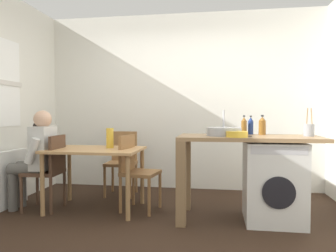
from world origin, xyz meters
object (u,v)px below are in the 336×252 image
object	(u,v)px
chair_person_seat	(49,168)
seated_person	(36,154)
utensil_crock	(309,130)
dining_table	(95,157)
chair_spare_by_wall	(122,159)
bottle_clear_small	(262,126)
chair_opposite	(135,168)
washing_machine	(273,182)
vase	(110,138)
bottle_squat_brown	(251,126)
mixing_bowl	(237,134)
bottle_tall_green	(244,126)

from	to	relation	value
chair_person_seat	seated_person	world-z (taller)	seated_person
utensil_crock	dining_table	bearing A→B (deg)	178.44
chair_spare_by_wall	bottle_clear_small	xyz separation A→B (m)	(1.86, -0.67, 0.51)
chair_opposite	washing_machine	world-z (taller)	chair_opposite
chair_opposite	bottle_clear_small	size ratio (longest dim) A/B	3.99
chair_opposite	bottle_clear_small	bearing A→B (deg)	101.20
bottle_clear_small	vase	world-z (taller)	bottle_clear_small
utensil_crock	chair_opposite	bearing A→B (deg)	176.21
vase	utensil_crock	bearing A→B (deg)	-4.19
bottle_squat_brown	bottle_clear_small	bearing A→B (deg)	-22.78
chair_opposite	washing_machine	xyz separation A→B (m)	(1.57, -0.18, -0.08)
washing_machine	chair_person_seat	bearing A→B (deg)	179.51
chair_spare_by_wall	dining_table	bearing A→B (deg)	81.60
chair_opposite	utensil_crock	size ratio (longest dim) A/B	3.00
chair_opposite	utensil_crock	bearing A→B (deg)	95.81
bottle_squat_brown	bottle_clear_small	size ratio (longest dim) A/B	0.97
bottle_clear_small	dining_table	bearing A→B (deg)	-176.96
utensil_crock	vase	distance (m)	2.28
utensil_crock	mixing_bowl	bearing A→B (deg)	-161.93
mixing_bowl	vase	world-z (taller)	vase
chair_opposite	mixing_bowl	size ratio (longest dim) A/B	4.06
chair_person_seat	chair_opposite	size ratio (longest dim) A/B	1.00
chair_opposite	bottle_squat_brown	bearing A→B (deg)	103.51
bottle_squat_brown	vase	distance (m)	1.70
bottle_clear_small	vase	bearing A→B (deg)	-179.87
seated_person	mixing_bowl	distance (m)	2.38
dining_table	vase	size ratio (longest dim) A/B	4.52
seated_person	chair_person_seat	bearing A→B (deg)	-90.00
dining_table	vase	xyz separation A→B (m)	(0.15, 0.10, 0.22)
chair_opposite	mixing_bowl	xyz separation A→B (m)	(1.18, -0.38, 0.45)
washing_machine	bottle_squat_brown	bearing A→B (deg)	127.85
bottle_tall_green	vase	bearing A→B (deg)	179.55
bottle_tall_green	mixing_bowl	distance (m)	0.42
bottle_tall_green	chair_person_seat	bearing A→B (deg)	-175.44
mixing_bowl	utensil_crock	bearing A→B (deg)	18.07
bottle_squat_brown	vase	world-z (taller)	bottle_squat_brown
chair_person_seat	chair_opposite	bearing A→B (deg)	-83.99
bottle_clear_small	utensil_crock	bearing A→B (deg)	-20.40
bottle_squat_brown	washing_machine	bearing A→B (deg)	-52.15
bottle_tall_green	vase	size ratio (longest dim) A/B	0.91
seated_person	mixing_bowl	bearing A→B (deg)	-97.95
seated_person	bottle_clear_small	world-z (taller)	seated_person
washing_machine	chair_spare_by_wall	bearing A→B (deg)	155.42
utensil_crock	vase	bearing A→B (deg)	175.81
chair_person_seat	chair_spare_by_wall	size ratio (longest dim) A/B	1.00
bottle_clear_small	mixing_bowl	xyz separation A→B (m)	(-0.31, -0.42, -0.07)
seated_person	vase	distance (m)	0.90
bottle_squat_brown	bottle_tall_green	bearing A→B (deg)	-140.08
washing_machine	seated_person	bearing A→B (deg)	179.71
dining_table	mixing_bowl	distance (m)	1.71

